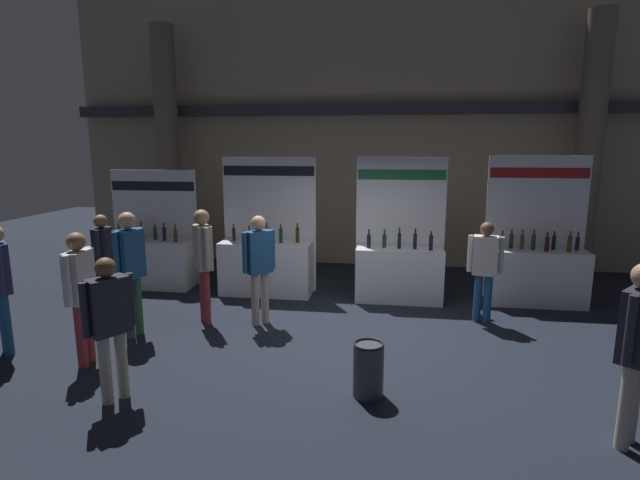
% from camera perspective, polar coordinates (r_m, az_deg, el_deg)
% --- Properties ---
extents(ground_plane, '(27.24, 27.24, 0.00)m').
position_cam_1_polar(ground_plane, '(7.38, 3.38, -11.05)').
color(ground_plane, black).
extents(hall_colonnade, '(13.62, 1.15, 6.44)m').
position_cam_1_polar(hall_colonnade, '(11.39, 5.57, 12.92)').
color(hall_colonnade, gray).
rests_on(hall_colonnade, ground_plane).
extents(exhibitor_booth_0, '(1.76, 0.73, 2.29)m').
position_cam_1_polar(exhibitor_booth_0, '(10.25, -19.08, -1.96)').
color(exhibitor_booth_0, white).
rests_on(exhibitor_booth_0, ground_plane).
extents(exhibitor_booth_1, '(1.78, 0.66, 2.55)m').
position_cam_1_polar(exhibitor_booth_1, '(9.27, -6.21, -2.47)').
color(exhibitor_booth_1, white).
rests_on(exhibitor_booth_1, ground_plane).
extents(exhibitor_booth_2, '(1.61, 0.66, 2.56)m').
position_cam_1_polar(exhibitor_booth_2, '(8.95, 9.17, -3.08)').
color(exhibitor_booth_2, white).
rests_on(exhibitor_booth_2, ground_plane).
extents(exhibitor_booth_3, '(1.71, 0.66, 2.59)m').
position_cam_1_polar(exhibitor_booth_3, '(9.45, 23.78, -3.09)').
color(exhibitor_booth_3, white).
rests_on(exhibitor_booth_3, ground_plane).
extents(trash_bin, '(0.34, 0.34, 0.62)m').
position_cam_1_polar(trash_bin, '(5.66, 5.63, -14.73)').
color(trash_bin, '#38383D').
rests_on(trash_bin, ground_plane).
extents(visitor_0, '(0.45, 0.48, 1.75)m').
position_cam_1_polar(visitor_0, '(5.32, 32.96, -9.56)').
color(visitor_0, '#ADA393').
rests_on(visitor_0, ground_plane).
extents(visitor_1, '(0.39, 0.44, 1.80)m').
position_cam_1_polar(visitor_1, '(7.81, -13.41, -1.83)').
color(visitor_1, maroon).
rests_on(visitor_1, ground_plane).
extents(visitor_2, '(0.43, 0.42, 1.72)m').
position_cam_1_polar(visitor_2, '(7.60, -7.08, -2.41)').
color(visitor_2, '#ADA393').
rests_on(visitor_2, ground_plane).
extents(visitor_3, '(0.42, 0.41, 1.75)m').
position_cam_1_polar(visitor_3, '(7.71, -33.19, -3.74)').
color(visitor_3, navy).
rests_on(visitor_3, ground_plane).
extents(visitor_4, '(0.53, 0.31, 1.60)m').
position_cam_1_polar(visitor_4, '(8.08, 18.60, -2.61)').
color(visitor_4, navy).
rests_on(visitor_4, ground_plane).
extents(visitor_5, '(0.41, 0.50, 1.61)m').
position_cam_1_polar(visitor_5, '(5.75, -23.25, -8.23)').
color(visitor_5, '#ADA393').
rests_on(visitor_5, ground_plane).
extents(visitor_6, '(0.23, 0.59, 1.72)m').
position_cam_1_polar(visitor_6, '(6.83, -26.08, -4.95)').
color(visitor_6, maroon).
rests_on(visitor_6, ground_plane).
extents(visitor_8, '(0.35, 0.52, 1.84)m').
position_cam_1_polar(visitor_8, '(7.54, -21.19, -2.46)').
color(visitor_8, '#33563D').
rests_on(visitor_8, ground_plane).
extents(visitor_9, '(0.30, 0.50, 1.64)m').
position_cam_1_polar(visitor_9, '(8.96, -23.86, -1.56)').
color(visitor_9, '#ADA393').
rests_on(visitor_9, ground_plane).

